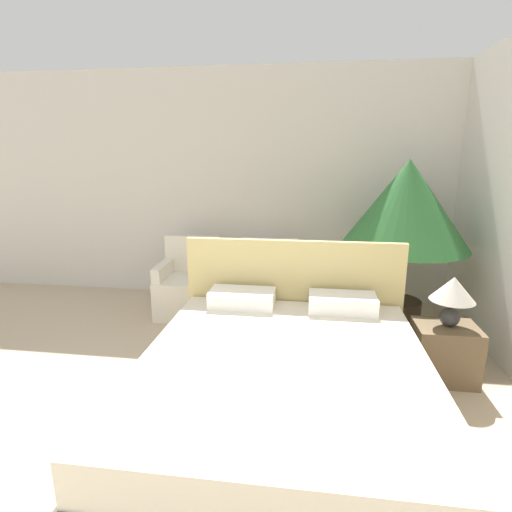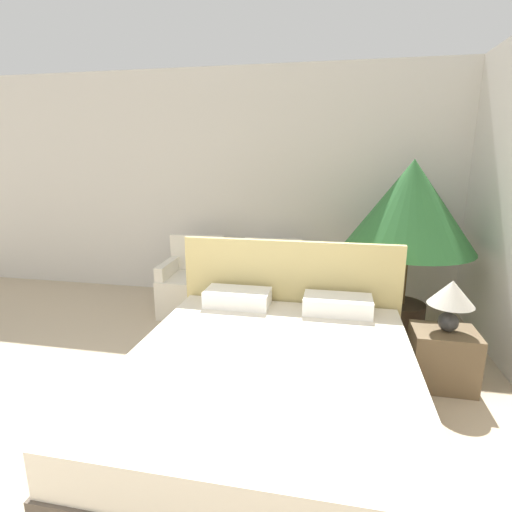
{
  "view_description": "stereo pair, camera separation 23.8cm",
  "coord_description": "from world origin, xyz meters",
  "px_view_note": "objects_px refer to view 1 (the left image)",
  "views": [
    {
      "loc": [
        0.79,
        -1.16,
        1.84
      ],
      "look_at": [
        0.26,
        2.74,
        0.85
      ],
      "focal_mm": 28.0,
      "sensor_mm": 36.0,
      "label": 1
    },
    {
      "loc": [
        1.03,
        -1.12,
        1.84
      ],
      "look_at": [
        0.26,
        2.74,
        0.85
      ],
      "focal_mm": 28.0,
      "sensor_mm": 36.0,
      "label": 2
    }
  ],
  "objects_px": {
    "potted_palm": "(406,210)",
    "table_lamp": "(453,293)",
    "nightstand": "(444,352)",
    "armchair_near_window_left": "(188,290)",
    "armchair_near_window_right": "(268,294)",
    "side_table": "(227,300)",
    "bed": "(284,388)"
  },
  "relations": [
    {
      "from": "armchair_near_window_right",
      "to": "table_lamp",
      "type": "bearing_deg",
      "value": -37.56
    },
    {
      "from": "potted_palm",
      "to": "side_table",
      "type": "xyz_separation_m",
      "value": [
        -1.91,
        0.04,
        -1.1
      ]
    },
    {
      "from": "table_lamp",
      "to": "potted_palm",
      "type": "bearing_deg",
      "value": 99.85
    },
    {
      "from": "armchair_near_window_right",
      "to": "nightstand",
      "type": "xyz_separation_m",
      "value": [
        1.61,
        -1.12,
        -0.05
      ]
    },
    {
      "from": "armchair_near_window_left",
      "to": "armchair_near_window_right",
      "type": "distance_m",
      "value": 0.95
    },
    {
      "from": "potted_palm",
      "to": "table_lamp",
      "type": "distance_m",
      "value": 1.19
    },
    {
      "from": "bed",
      "to": "nightstand",
      "type": "distance_m",
      "value": 1.52
    },
    {
      "from": "bed",
      "to": "table_lamp",
      "type": "height_order",
      "value": "bed"
    },
    {
      "from": "armchair_near_window_left",
      "to": "armchair_near_window_right",
      "type": "height_order",
      "value": "same"
    },
    {
      "from": "table_lamp",
      "to": "side_table",
      "type": "distance_m",
      "value": 2.43
    },
    {
      "from": "armchair_near_window_right",
      "to": "potted_palm",
      "type": "xyz_separation_m",
      "value": [
        1.43,
        -0.06,
        1.01
      ]
    },
    {
      "from": "armchair_near_window_right",
      "to": "armchair_near_window_left",
      "type": "bearing_deg",
      "value": 177.09
    },
    {
      "from": "nightstand",
      "to": "side_table",
      "type": "distance_m",
      "value": 2.35
    },
    {
      "from": "table_lamp",
      "to": "side_table",
      "type": "height_order",
      "value": "table_lamp"
    },
    {
      "from": "bed",
      "to": "potted_palm",
      "type": "relative_size",
      "value": 1.21
    },
    {
      "from": "nightstand",
      "to": "side_table",
      "type": "relative_size",
      "value": 1.23
    },
    {
      "from": "bed",
      "to": "potted_palm",
      "type": "bearing_deg",
      "value": 59.18
    },
    {
      "from": "bed",
      "to": "armchair_near_window_right",
      "type": "bearing_deg",
      "value": 99.49
    },
    {
      "from": "armchair_near_window_right",
      "to": "side_table",
      "type": "height_order",
      "value": "armchair_near_window_right"
    },
    {
      "from": "armchair_near_window_right",
      "to": "nightstand",
      "type": "relative_size",
      "value": 1.79
    },
    {
      "from": "table_lamp",
      "to": "side_table",
      "type": "xyz_separation_m",
      "value": [
        -2.09,
        1.09,
        -0.57
      ]
    },
    {
      "from": "nightstand",
      "to": "table_lamp",
      "type": "height_order",
      "value": "table_lamp"
    },
    {
      "from": "armchair_near_window_right",
      "to": "side_table",
      "type": "relative_size",
      "value": 2.21
    },
    {
      "from": "armchair_near_window_right",
      "to": "nightstand",
      "type": "distance_m",
      "value": 1.96
    },
    {
      "from": "nightstand",
      "to": "table_lamp",
      "type": "xyz_separation_m",
      "value": [
        0.01,
        0.0,
        0.53
      ]
    },
    {
      "from": "nightstand",
      "to": "potted_palm",
      "type": "bearing_deg",
      "value": 99.36
    },
    {
      "from": "potted_palm",
      "to": "nightstand",
      "type": "height_order",
      "value": "potted_palm"
    },
    {
      "from": "side_table",
      "to": "armchair_near_window_left",
      "type": "bearing_deg",
      "value": 177.07
    },
    {
      "from": "nightstand",
      "to": "armchair_near_window_right",
      "type": "bearing_deg",
      "value": 145.2
    },
    {
      "from": "armchair_near_window_left",
      "to": "nightstand",
      "type": "xyz_separation_m",
      "value": [
        2.56,
        -1.12,
        -0.05
      ]
    },
    {
      "from": "bed",
      "to": "armchair_near_window_right",
      "type": "distance_m",
      "value": 1.95
    },
    {
      "from": "armchair_near_window_right",
      "to": "side_table",
      "type": "xyz_separation_m",
      "value": [
        -0.47,
        -0.02,
        -0.08
      ]
    }
  ]
}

